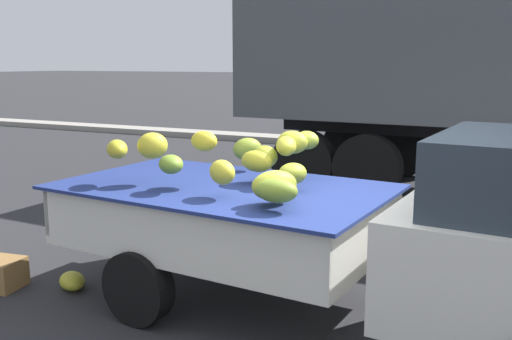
% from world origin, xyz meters
% --- Properties ---
extents(ground, '(220.00, 220.00, 0.00)m').
position_xyz_m(ground, '(0.00, 0.00, 0.00)').
color(ground, '#28282B').
extents(curb_strip, '(80.00, 0.80, 0.16)m').
position_xyz_m(curb_strip, '(0.00, 10.36, 0.08)').
color(curb_strip, gray).
rests_on(curb_strip, ground).
extents(pickup_truck, '(5.30, 2.16, 1.70)m').
position_xyz_m(pickup_truck, '(0.95, 0.10, 0.89)').
color(pickup_truck, silver).
rests_on(pickup_truck, ground).
extents(fallen_banana_bunch_near_tailgate, '(0.41, 0.38, 0.17)m').
position_xyz_m(fallen_banana_bunch_near_tailgate, '(-2.53, -0.19, 0.09)').
color(fallen_banana_bunch_near_tailgate, gold).
rests_on(fallen_banana_bunch_near_tailgate, ground).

